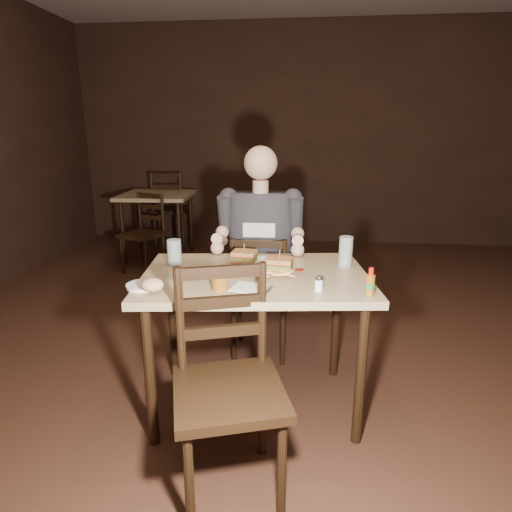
# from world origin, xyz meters

# --- Properties ---
(room_shell) EXTENTS (7.00, 7.00, 7.00)m
(room_shell) POSITION_xyz_m (0.00, 0.00, 1.40)
(room_shell) COLOR black
(room_shell) RESTS_ON ground
(main_table) EXTENTS (1.22, 0.89, 0.77)m
(main_table) POSITION_xyz_m (-0.26, -0.28, 0.68)
(main_table) COLOR tan
(main_table) RESTS_ON ground
(bg_table) EXTENTS (0.84, 0.84, 0.77)m
(bg_table) POSITION_xyz_m (-1.71, 2.50, 0.68)
(bg_table) COLOR tan
(bg_table) RESTS_ON ground
(chair_far) EXTENTS (0.40, 0.43, 0.85)m
(chair_far) POSITION_xyz_m (-0.28, 0.32, 0.42)
(chair_far) COLOR black
(chair_far) RESTS_ON ground
(chair_near) EXTENTS (0.56, 0.58, 0.94)m
(chair_near) POSITION_xyz_m (-0.30, -0.87, 0.47)
(chair_near) COLOR black
(chair_near) RESTS_ON ground
(bg_chair_far) EXTENTS (0.47, 0.51, 0.98)m
(bg_chair_far) POSITION_xyz_m (-1.71, 3.05, 0.49)
(bg_chair_far) COLOR black
(bg_chair_far) RESTS_ON ground
(bg_chair_near) EXTENTS (0.50, 0.52, 0.83)m
(bg_chair_near) POSITION_xyz_m (-1.71, 1.95, 0.42)
(bg_chair_near) COLOR black
(bg_chair_near) RESTS_ON ground
(diner) EXTENTS (0.55, 0.44, 0.95)m
(diner) POSITION_xyz_m (-0.28, 0.27, 0.91)
(diner) COLOR #2A2A2E
(diner) RESTS_ON chair_far
(dinner_plate) EXTENTS (0.29, 0.29, 0.02)m
(dinner_plate) POSITION_xyz_m (-0.20, -0.14, 0.78)
(dinner_plate) COLOR white
(dinner_plate) RESTS_ON main_table
(sandwich_left) EXTENTS (0.14, 0.12, 0.10)m
(sandwich_left) POSITION_xyz_m (-0.33, -0.12, 0.84)
(sandwich_left) COLOR #C3814A
(sandwich_left) RESTS_ON dinner_plate
(sandwich_right) EXTENTS (0.14, 0.12, 0.11)m
(sandwich_right) POSITION_xyz_m (-0.13, -0.23, 0.84)
(sandwich_right) COLOR #C3814A
(sandwich_right) RESTS_ON dinner_plate
(fries_pile) EXTENTS (0.28, 0.21, 0.04)m
(fries_pile) POSITION_xyz_m (-0.17, -0.32, 0.80)
(fries_pile) COLOR #F2BF74
(fries_pile) RESTS_ON dinner_plate
(ketchup_dollop) EXTENTS (0.05, 0.05, 0.01)m
(ketchup_dollop) POSITION_xyz_m (-0.03, -0.25, 0.79)
(ketchup_dollop) COLOR maroon
(ketchup_dollop) RESTS_ON dinner_plate
(glass_left) EXTENTS (0.08, 0.08, 0.14)m
(glass_left) POSITION_xyz_m (-0.71, -0.17, 0.84)
(glass_left) COLOR silver
(glass_left) RESTS_ON main_table
(glass_right) EXTENTS (0.08, 0.08, 0.16)m
(glass_right) POSITION_xyz_m (0.21, -0.10, 0.85)
(glass_right) COLOR silver
(glass_right) RESTS_ON main_table
(hot_sauce) EXTENTS (0.04, 0.04, 0.13)m
(hot_sauce) POSITION_xyz_m (0.28, -0.51, 0.83)
(hot_sauce) COLOR #894F0F
(hot_sauce) RESTS_ON main_table
(salt_shaker) EXTENTS (0.04, 0.04, 0.07)m
(salt_shaker) POSITION_xyz_m (0.06, -0.49, 0.80)
(salt_shaker) COLOR white
(salt_shaker) RESTS_ON main_table
(syrup_dispenser) EXTENTS (0.08, 0.08, 0.10)m
(syrup_dispenser) POSITION_xyz_m (-0.39, -0.51, 0.82)
(syrup_dispenser) COLOR #894F0F
(syrup_dispenser) RESTS_ON main_table
(napkin) EXTENTS (0.17, 0.17, 0.00)m
(napkin) POSITION_xyz_m (-0.27, -0.48, 0.77)
(napkin) COLOR white
(napkin) RESTS_ON main_table
(knife) EXTENTS (0.04, 0.20, 0.00)m
(knife) POSITION_xyz_m (-0.19, -0.55, 0.78)
(knife) COLOR silver
(knife) RESTS_ON napkin
(fork) EXTENTS (0.05, 0.17, 0.01)m
(fork) POSITION_xyz_m (-0.17, -0.55, 0.78)
(fork) COLOR silver
(fork) RESTS_ON napkin
(side_plate) EXTENTS (0.17, 0.17, 0.01)m
(side_plate) POSITION_xyz_m (-0.76, -0.53, 0.78)
(side_plate) COLOR white
(side_plate) RESTS_ON main_table
(bread_roll) EXTENTS (0.11, 0.09, 0.06)m
(bread_roll) POSITION_xyz_m (-0.68, -0.60, 0.81)
(bread_roll) COLOR tan
(bread_roll) RESTS_ON side_plate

